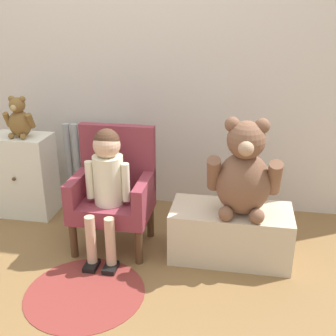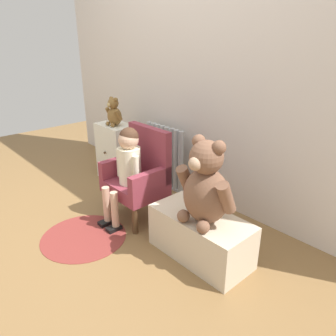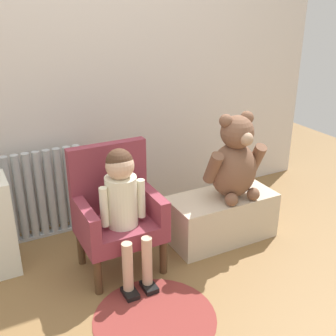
% 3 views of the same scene
% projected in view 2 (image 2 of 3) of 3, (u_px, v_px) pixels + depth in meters
% --- Properties ---
extents(ground_plane, '(6.00, 6.00, 0.00)m').
position_uv_depth(ground_plane, '(84.00, 235.00, 2.40)').
color(ground_plane, brown).
extents(back_wall, '(3.80, 0.05, 2.40)m').
position_uv_depth(back_wall, '(196.00, 56.00, 2.64)').
color(back_wall, silver).
rests_on(back_wall, ground_plane).
extents(radiator, '(0.50, 0.05, 0.58)m').
position_uv_depth(radiator, '(165.00, 157.00, 3.08)').
color(radiator, '#A8AFB4').
rests_on(radiator, ground_plane).
extents(small_dresser, '(0.39, 0.27, 0.56)m').
position_uv_depth(small_dresser, '(117.00, 152.00, 3.22)').
color(small_dresser, white).
rests_on(small_dresser, ground_plane).
extents(child_armchair, '(0.45, 0.37, 0.71)m').
position_uv_depth(child_armchair, '(139.00, 174.00, 2.54)').
color(child_armchair, brown).
rests_on(child_armchair, ground_plane).
extents(child_figure, '(0.25, 0.35, 0.74)m').
position_uv_depth(child_figure, '(127.00, 162.00, 2.42)').
color(child_figure, '#ECEACA').
rests_on(child_figure, ground_plane).
extents(low_bench, '(0.67, 0.32, 0.30)m').
position_uv_depth(low_bench, '(200.00, 236.00, 2.12)').
color(low_bench, beige).
rests_on(low_bench, ground_plane).
extents(large_teddy_bear, '(0.39, 0.27, 0.53)m').
position_uv_depth(large_teddy_bear, '(206.00, 187.00, 1.92)').
color(large_teddy_bear, brown).
rests_on(large_teddy_bear, low_bench).
extents(small_teddy_bear, '(0.19, 0.14, 0.27)m').
position_uv_depth(small_teddy_bear, '(114.00, 113.00, 3.04)').
color(small_teddy_bear, brown).
rests_on(small_teddy_bear, small_dresser).
extents(floor_rug, '(0.61, 0.61, 0.01)m').
position_uv_depth(floor_rug, '(84.00, 237.00, 2.37)').
color(floor_rug, maroon).
rests_on(floor_rug, ground_plane).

